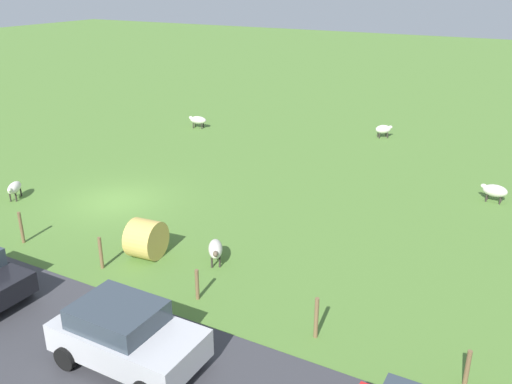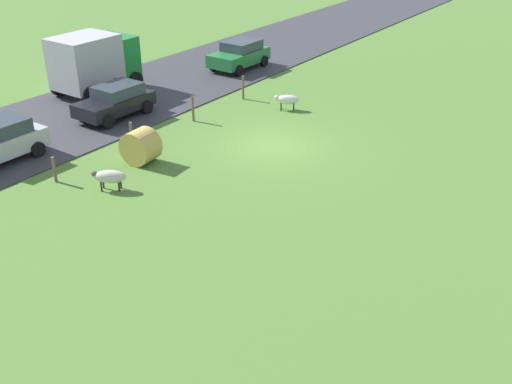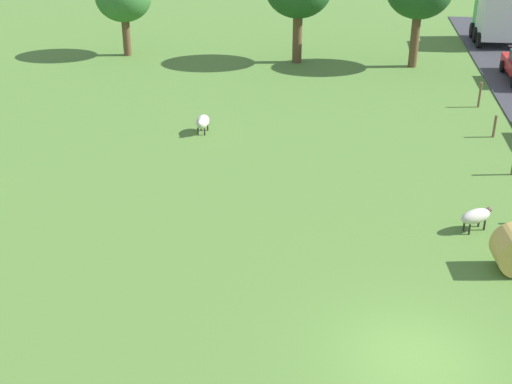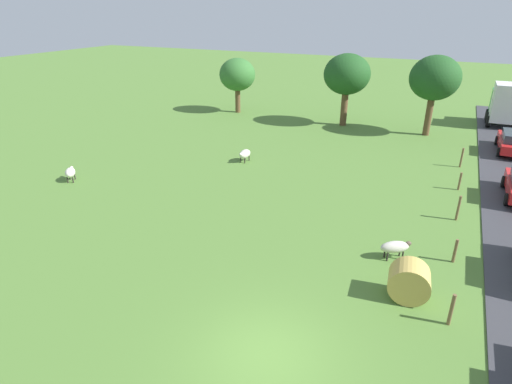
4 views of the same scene
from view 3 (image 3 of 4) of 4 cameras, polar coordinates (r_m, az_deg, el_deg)
The scene contains 6 objects.
ground_plane at distance 18.99m, azimuth 12.59°, elevation -12.91°, with size 160.00×160.00×0.00m, color #517A33.
sheep_2 at distance 24.92m, azimuth 17.25°, elevation -1.87°, with size 1.27×1.07×0.79m.
sheep_4 at distance 32.07m, azimuth -4.31°, elevation 5.64°, with size 0.62×1.17×0.81m.
fence_post_5 at distance 33.23m, azimuth 18.61°, elevation 5.03°, with size 0.12×0.12×1.03m, color brown.
fence_post_6 at distance 36.89m, azimuth 17.52°, elevation 7.45°, with size 0.12×0.12×1.27m, color brown.
truck_1 at distance 49.17m, azimuth 18.96°, elevation 13.31°, with size 2.85×3.82×3.54m.
Camera 3 is at (-2.40, -14.67, 11.82)m, focal length 49.84 mm.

